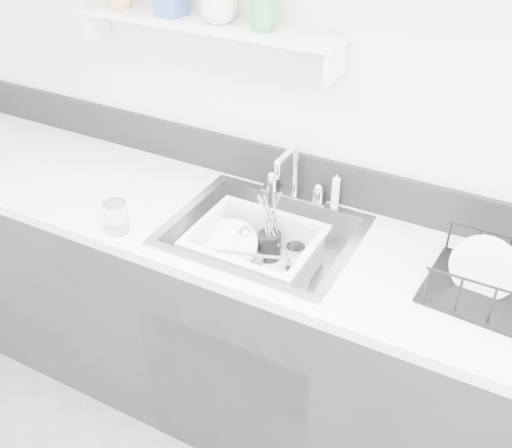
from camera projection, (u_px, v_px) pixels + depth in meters
The scene contains 15 objects.
room_shell at pixel (51, 105), 1.04m from camera, with size 3.50×3.00×2.60m.
counter_run at pixel (262, 328), 2.31m from camera, with size 3.20×0.62×0.92m.
backsplash at pixel (300, 173), 2.23m from camera, with size 3.20×0.02×0.16m, color black.
sink at pixel (263, 252), 2.10m from camera, with size 0.64×0.52×0.20m, color silver, non-canonical shape.
faucet at pixel (294, 184), 2.20m from camera, with size 0.26×0.18×0.23m.
side_sprayer at pixel (336, 191), 2.14m from camera, with size 0.03×0.03×0.14m, color silver.
wall_shelf at pixel (204, 26), 2.02m from camera, with size 1.00×0.16×0.12m.
wash_tub at pixel (255, 253), 2.09m from camera, with size 0.43×0.35×0.17m, color silver, non-canonical shape.
plate_stack at pixel (229, 253), 2.16m from camera, with size 0.28×0.27×0.11m.
utensil_cup at pixel (270, 244), 2.15m from camera, with size 0.08×0.08×0.28m.
ladle at pixel (248, 254), 2.13m from camera, with size 0.31×0.11×0.09m, color silver, non-canonical shape.
tumbler_in_tub at pixel (295, 257), 2.10m from camera, with size 0.07×0.07×0.10m, color white.
tumbler_counter at pixel (116, 217), 2.02m from camera, with size 0.08×0.08×0.11m, color white.
dish_rack at pixel (500, 278), 1.73m from camera, with size 0.40×0.30×0.14m, color black, non-canonical shape.
bowl_small at pixel (266, 281), 2.05m from camera, with size 0.12×0.12×0.04m, color white.
Camera 1 is at (0.77, -0.30, 2.10)m, focal length 42.00 mm.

